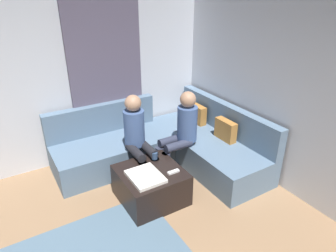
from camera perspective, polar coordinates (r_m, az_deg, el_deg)
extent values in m
cube|color=silver|center=(4.42, -28.26, 7.41)|extent=(0.12, 6.00, 2.70)
cube|color=#595166|center=(4.58, -11.60, 9.21)|extent=(0.06, 1.10, 2.50)
cube|color=slate|center=(4.63, 7.28, -4.32)|extent=(2.10, 0.85, 0.42)
cube|color=slate|center=(4.64, 11.03, 1.52)|extent=(2.10, 0.14, 0.45)
cube|color=slate|center=(4.56, -10.52, -5.08)|extent=(0.85, 1.70, 0.42)
cube|color=slate|center=(4.66, -12.55, 1.48)|extent=(0.14, 1.70, 0.45)
cube|color=#B27233|center=(4.93, 5.54, 2.01)|extent=(0.36, 0.12, 0.36)
cube|color=#B27233|center=(4.44, 10.87, -1.10)|extent=(0.36, 0.12, 0.36)
cube|color=black|center=(3.84, -3.30, -11.13)|extent=(0.76, 0.76, 0.42)
cube|color=white|center=(3.59, -4.34, -9.58)|extent=(0.44, 0.36, 0.04)
cylinder|color=#334C72|center=(3.92, -2.60, -5.66)|extent=(0.08, 0.08, 0.10)
cube|color=white|center=(3.67, 1.02, -8.74)|extent=(0.05, 0.15, 0.02)
cylinder|color=#2D3347|center=(4.18, -0.37, -7.68)|extent=(0.12, 0.12, 0.42)
cylinder|color=#2D3347|center=(4.31, -1.60, -6.56)|extent=(0.12, 0.12, 0.42)
cylinder|color=#2D3347|center=(4.13, 2.01, -3.75)|extent=(0.12, 0.40, 0.12)
cylinder|color=#2D3347|center=(4.26, 0.69, -2.74)|extent=(0.12, 0.40, 0.12)
cylinder|color=#3F598C|center=(4.18, 3.69, 0.46)|extent=(0.28, 0.28, 0.50)
sphere|color=tan|center=(4.04, 3.83, 5.08)|extent=(0.22, 0.22, 0.22)
cylinder|color=black|center=(4.06, -2.48, -8.83)|extent=(0.12, 0.12, 0.42)
cylinder|color=black|center=(3.99, -4.77, -9.56)|extent=(0.12, 0.12, 0.42)
cylinder|color=black|center=(4.06, -3.92, -4.31)|extent=(0.40, 0.12, 0.12)
cylinder|color=black|center=(4.00, -6.21, -4.96)|extent=(0.40, 0.12, 0.12)
cylinder|color=#3F598C|center=(4.07, -6.45, -0.37)|extent=(0.28, 0.28, 0.50)
sphere|color=tan|center=(3.93, -6.70, 4.36)|extent=(0.22, 0.22, 0.22)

